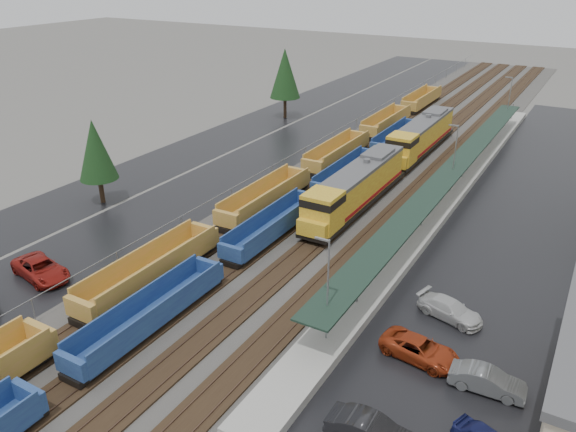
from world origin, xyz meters
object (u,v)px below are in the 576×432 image
locomotive_trail (420,137)px  parked_car_east_a (372,432)px  parked_car_east_c (450,310)px  well_string_blue (220,264)px  locomotive_lead (355,188)px  parked_car_west_c (41,269)px  well_string_yellow (266,199)px  parked_car_east_b (420,349)px  parked_car_east_e (488,381)px

locomotive_trail → parked_car_east_a: size_ratio=4.13×
parked_car_east_a → parked_car_east_c: (0.42, 13.60, -0.12)m
well_string_blue → parked_car_east_a: well_string_blue is taller
parked_car_east_a → parked_car_east_c: parked_car_east_a is taller
locomotive_lead → parked_car_west_c: (-16.42, -24.97, -1.66)m
well_string_yellow → parked_car_west_c: (-8.42, -20.71, -0.41)m
well_string_yellow → parked_car_west_c: 22.36m
locomotive_trail → well_string_yellow: 26.52m
well_string_blue → parked_car_east_c: size_ratio=19.90×
locomotive_trail → well_string_yellow: locomotive_trail is taller
locomotive_lead → well_string_yellow: size_ratio=0.18×
parked_car_east_b → parked_car_east_c: 5.49m
parked_car_east_a → parked_car_east_c: size_ratio=1.03×
parked_car_east_c → parked_car_east_e: parked_car_east_e is taller
well_string_yellow → parked_car_east_c: (21.73, -9.72, -0.51)m
parked_car_east_a → parked_car_east_c: 13.61m
well_string_blue → well_string_yellow: bearing=106.8°
locomotive_trail → parked_car_east_e: (17.71, -41.33, -1.73)m
well_string_blue → parked_car_east_a: size_ratio=19.36×
well_string_yellow → parked_car_west_c: size_ratio=20.20×
well_string_blue → parked_car_east_a: (17.31, -10.10, -0.30)m
locomotive_trail → parked_car_west_c: (-16.42, -45.97, -1.66)m
locomotive_lead → parked_car_west_c: size_ratio=3.55×
well_string_blue → parked_car_west_c: (-12.42, -7.49, -0.31)m
parked_car_east_b → well_string_yellow: bearing=63.1°
well_string_yellow → well_string_blue: size_ratio=1.21×
well_string_yellow → parked_car_east_a: well_string_yellow is taller
parked_car_east_b → parked_car_east_e: size_ratio=1.15×
locomotive_lead → parked_car_east_c: size_ratio=4.25×
parked_car_east_a → parked_car_east_b: size_ratio=0.97×
locomotive_trail → parked_car_east_c: bearing=-68.6°
well_string_yellow → locomotive_trail: bearing=72.4°
locomotive_trail → parked_car_east_a: locomotive_trail is taller
locomotive_lead → parked_car_east_c: bearing=-45.5°
parked_car_east_e → parked_car_east_c: bearing=28.8°
well_string_yellow → parked_car_east_c: size_ratio=24.17×
well_string_yellow → parked_car_east_a: (21.31, -23.32, -0.39)m
locomotive_trail → parked_car_east_e: 45.00m
well_string_blue → parked_car_east_b: well_string_blue is taller
parked_car_west_c → parked_car_east_b: parked_car_west_c is taller
well_string_yellow → parked_car_east_e: size_ratio=26.17×
parked_car_west_c → parked_car_east_b: 30.20m
locomotive_lead → well_string_yellow: locomotive_lead is taller
parked_car_east_a → parked_car_east_e: parked_car_east_a is taller
parked_car_west_c → locomotive_lead: bearing=-22.3°
parked_car_east_c → parked_car_east_e: bearing=-132.3°
parked_car_east_a → parked_car_east_e: size_ratio=1.11×
parked_car_east_a → well_string_yellow: bearing=41.7°
parked_car_east_c → parked_car_east_a: bearing=-166.1°
parked_car_east_c → locomotive_lead: bearing=60.1°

